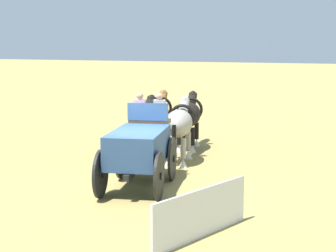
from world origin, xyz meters
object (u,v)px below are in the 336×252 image
(draft_horse_lead_near, at_px, (157,114))
(draft_horse_lead_off, at_px, (188,115))
(draft_horse_rear_off, at_px, (179,124))
(show_wagon, at_px, (140,147))
(draft_horse_rear_near, at_px, (144,122))

(draft_horse_lead_near, xyz_separation_m, draft_horse_lead_off, (0.33, -1.26, -0.02))
(draft_horse_rear_off, bearing_deg, show_wagon, -175.57)
(draft_horse_lead_near, relative_size, draft_horse_lead_off, 1.05)
(draft_horse_rear_off, xyz_separation_m, draft_horse_lead_off, (2.51, 0.66, -0.01))
(draft_horse_rear_near, height_order, draft_horse_lead_off, draft_horse_rear_near)
(draft_horse_rear_near, distance_m, draft_horse_rear_off, 1.30)
(show_wagon, bearing_deg, draft_horse_lead_near, 20.71)
(show_wagon, xyz_separation_m, draft_horse_rear_off, (3.63, 0.28, 0.16))
(draft_horse_lead_near, height_order, draft_horse_lead_off, draft_horse_lead_near)
(draft_horse_rear_off, height_order, draft_horse_lead_off, draft_horse_rear_off)
(show_wagon, distance_m, draft_horse_lead_near, 6.22)
(show_wagon, height_order, draft_horse_rear_off, show_wagon)
(draft_horse_rear_near, relative_size, draft_horse_lead_near, 0.95)
(show_wagon, relative_size, draft_horse_rear_off, 1.94)
(draft_horse_rear_off, bearing_deg, draft_horse_lead_off, 14.71)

